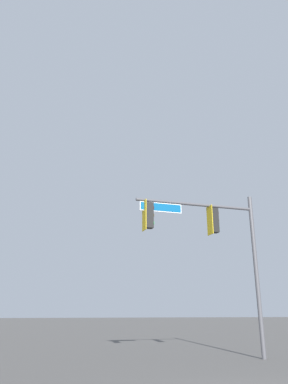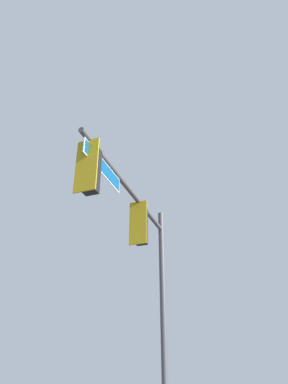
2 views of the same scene
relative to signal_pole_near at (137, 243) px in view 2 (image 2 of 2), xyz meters
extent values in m
cylinder|color=#47474C|center=(-2.21, 0.25, -1.57)|extent=(0.18, 0.18, 7.01)
cylinder|color=#47474C|center=(0.55, -0.06, 1.33)|extent=(5.53, 0.75, 0.13)
cube|color=gold|center=(-0.09, 0.01, 0.66)|extent=(0.09, 0.52, 1.30)
cube|color=black|center=(-0.28, 0.03, 0.66)|extent=(0.39, 0.36, 1.10)
cylinder|color=black|center=(-0.28, 0.03, 1.27)|extent=(0.04, 0.04, 0.12)
cylinder|color=#340503|center=(-0.48, 0.05, 0.99)|extent=(0.05, 0.22, 0.22)
cylinder|color=#392D05|center=(-0.48, 0.05, 0.66)|extent=(0.05, 0.22, 0.22)
cylinder|color=green|center=(-0.48, 0.05, 0.33)|extent=(0.05, 0.22, 0.22)
cube|color=gold|center=(2.94, -0.33, 0.66)|extent=(0.09, 0.52, 1.30)
cube|color=black|center=(2.75, -0.31, 0.66)|extent=(0.39, 0.36, 1.10)
cylinder|color=black|center=(2.75, -0.31, 1.27)|extent=(0.04, 0.04, 0.12)
cylinder|color=#340503|center=(2.55, -0.29, 0.99)|extent=(0.05, 0.22, 0.22)
cylinder|color=#392D05|center=(2.55, -0.29, 0.66)|extent=(0.05, 0.22, 0.22)
cylinder|color=green|center=(2.55, -0.29, 0.33)|extent=(0.05, 0.22, 0.22)
cube|color=#0A4C7F|center=(2.19, -0.25, 1.06)|extent=(1.82, 0.24, 0.33)
cube|color=white|center=(2.19, -0.25, 1.06)|extent=(1.88, 0.24, 0.39)
camera|label=1|loc=(9.03, 13.67, -3.31)|focal=35.00mm
camera|label=2|loc=(9.04, 2.42, -3.79)|focal=35.00mm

